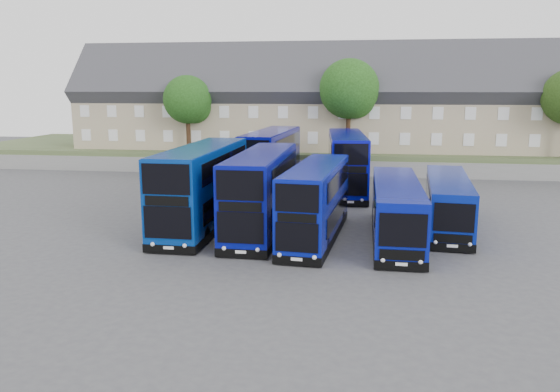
{
  "coord_description": "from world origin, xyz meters",
  "views": [
    {
      "loc": [
        2.9,
        -28.36,
        8.37
      ],
      "look_at": [
        -1.46,
        2.45,
        2.2
      ],
      "focal_mm": 35.0,
      "sensor_mm": 36.0,
      "label": 1
    }
  ],
  "objects_px": {
    "coach_east_a": "(396,211)",
    "tree_west": "(189,101)",
    "dd_front_left": "(203,188)",
    "dd_front_mid": "(262,193)",
    "tree_mid": "(351,91)"
  },
  "relations": [
    {
      "from": "coach_east_a",
      "to": "tree_mid",
      "type": "xyz_separation_m",
      "value": [
        -3.02,
        23.5,
        6.48
      ]
    },
    {
      "from": "dd_front_left",
      "to": "dd_front_mid",
      "type": "height_order",
      "value": "dd_front_left"
    },
    {
      "from": "dd_front_mid",
      "to": "coach_east_a",
      "type": "bearing_deg",
      "value": -4.85
    },
    {
      "from": "dd_front_mid",
      "to": "coach_east_a",
      "type": "height_order",
      "value": "dd_front_mid"
    },
    {
      "from": "dd_front_mid",
      "to": "coach_east_a",
      "type": "relative_size",
      "value": 0.98
    },
    {
      "from": "coach_east_a",
      "to": "tree_mid",
      "type": "bearing_deg",
      "value": 98.25
    },
    {
      "from": "tree_mid",
      "to": "tree_west",
      "type": "bearing_deg",
      "value": -178.21
    },
    {
      "from": "dd_front_mid",
      "to": "tree_mid",
      "type": "height_order",
      "value": "tree_mid"
    },
    {
      "from": "coach_east_a",
      "to": "dd_front_left",
      "type": "bearing_deg",
      "value": 174.86
    },
    {
      "from": "coach_east_a",
      "to": "tree_west",
      "type": "distance_m",
      "value": 30.34
    },
    {
      "from": "dd_front_mid",
      "to": "tree_west",
      "type": "height_order",
      "value": "tree_west"
    },
    {
      "from": "tree_mid",
      "to": "dd_front_left",
      "type": "bearing_deg",
      "value": -110.89
    },
    {
      "from": "tree_west",
      "to": "coach_east_a",
      "type": "bearing_deg",
      "value": -50.4
    },
    {
      "from": "dd_front_left",
      "to": "tree_mid",
      "type": "relative_size",
      "value": 1.34
    },
    {
      "from": "dd_front_left",
      "to": "coach_east_a",
      "type": "height_order",
      "value": "dd_front_left"
    }
  ]
}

